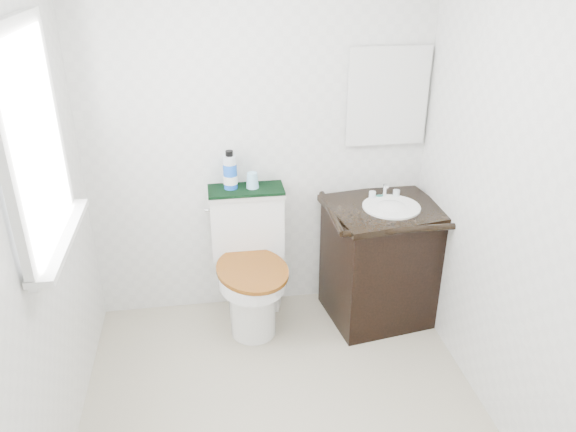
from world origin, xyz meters
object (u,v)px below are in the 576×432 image
object	(u,v)px
vanity	(381,259)
trash_bin	(268,289)
mouthwash_bottle	(230,171)
cup	(252,180)
toilet	(250,270)

from	to	relation	value
vanity	trash_bin	xyz separation A→B (m)	(-0.74, 0.20, -0.29)
mouthwash_bottle	cup	bearing A→B (deg)	-5.25
trash_bin	mouthwash_bottle	distance (m)	0.92
vanity	trash_bin	world-z (taller)	vanity
trash_bin	mouthwash_bottle	bearing A→B (deg)	177.75
trash_bin	cup	world-z (taller)	cup
vanity	mouthwash_bottle	world-z (taller)	mouthwash_bottle
toilet	vanity	distance (m)	0.87
toilet	cup	distance (m)	0.59
toilet	vanity	xyz separation A→B (m)	(0.87, -0.06, 0.04)
trash_bin	toilet	bearing A→B (deg)	-133.02
vanity	cup	size ratio (longest dim) A/B	9.16
vanity	mouthwash_bottle	xyz separation A→B (m)	(-0.96, 0.21, 0.60)
vanity	cup	world-z (taller)	cup
vanity	mouthwash_bottle	bearing A→B (deg)	167.93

